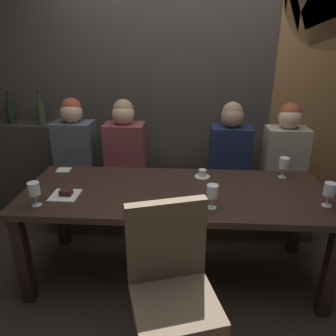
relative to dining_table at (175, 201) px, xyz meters
The scene contains 20 objects.
ground 0.65m from the dining_table, ahead, with size 9.00×9.00×0.00m, color #382D26.
back_wall_tiled 1.49m from the dining_table, 90.00° to the left, with size 6.00×0.12×3.00m, color #423D38.
arched_door 1.91m from the dining_table, 40.43° to the left, with size 0.90×0.05×2.55m.
back_counter 1.87m from the dining_table, 146.14° to the left, with size 1.10×0.28×0.95m, color #38342F.
dining_table is the anchor object (origin of this frame).
banquette_bench 0.82m from the dining_table, 90.00° to the left, with size 2.50×0.44×0.45m.
chair_near_side 0.73m from the dining_table, 89.30° to the right, with size 0.55×0.55×0.98m.
diner_redhead 1.23m from the dining_table, 143.42° to the left, with size 0.36×0.24×0.82m.
diner_bearded 0.87m from the dining_table, 125.48° to the left, with size 0.36×0.24×0.82m.
diner_far_end 0.86m from the dining_table, 56.41° to the left, with size 0.36×0.24×0.80m.
diner_near_end 1.19m from the dining_table, 35.45° to the left, with size 0.36×0.24×0.81m.
wine_bottle_dark_red 2.06m from the dining_table, 148.82° to the left, with size 0.08×0.08×0.33m.
wine_bottle_pale_label 1.78m from the dining_table, 143.79° to the left, with size 0.08×0.08×0.33m.
wine_glass_near_right 0.97m from the dining_table, 163.08° to the right, with size 0.08×0.08×0.16m.
wine_glass_center_front 1.04m from the dining_table, ahead, with size 0.08×0.08×0.16m.
wine_glass_end_left 0.91m from the dining_table, 19.12° to the left, with size 0.08×0.08×0.16m.
wine_glass_far_right 0.40m from the dining_table, 44.58° to the right, with size 0.08×0.08×0.16m.
espresso_cup 0.34m from the dining_table, 51.12° to the left, with size 0.12×0.12×0.06m.
dessert_plate 0.78m from the dining_table, 169.95° to the right, with size 0.19×0.19×0.05m.
folded_napkin 1.00m from the dining_table, 161.34° to the left, with size 0.11×0.10×0.01m, color silver.
Camera 1 is at (0.08, -2.09, 1.77)m, focal length 34.37 mm.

